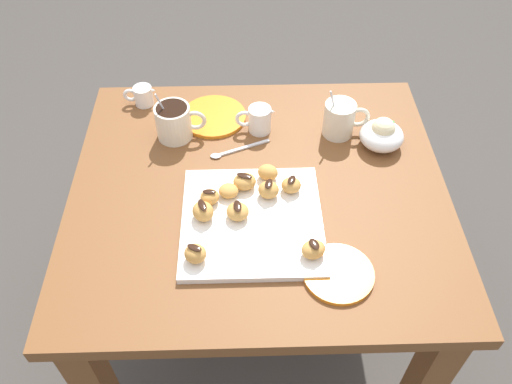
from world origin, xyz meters
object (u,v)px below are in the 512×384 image
object	(u,v)px
beignet_5	(268,172)
saucer_orange_left	(214,116)
saucer_orange_right	(338,274)
beignet_6	(203,211)
ice_cream_bowl	(382,134)
beignet_7	(313,249)
coffee_mug_cream_right	(340,118)
beignet_8	(245,182)
beignet_0	(229,191)
beignet_9	(291,185)
cream_pitcher_white	(259,119)
beignet_1	(238,212)
dining_table	(259,222)
pastry_plate_square	(252,221)
chocolate_sauce_pitcher	(143,95)
beignet_3	(269,190)
beignet_4	(195,254)
coffee_mug_cream_left	(174,121)
beignet_2	(210,197)

from	to	relation	value
beignet_5	saucer_orange_left	bearing A→B (deg)	119.01
saucer_orange_right	beignet_6	distance (m)	0.33
ice_cream_bowl	beignet_7	xyz separation A→B (m)	(-0.21, -0.36, -0.00)
coffee_mug_cream_right	beignet_8	xyz separation A→B (m)	(-0.25, -0.21, -0.02)
saucer_orange_left	beignet_0	world-z (taller)	beignet_0
coffee_mug_cream_right	saucer_orange_left	bearing A→B (deg)	167.84
beignet_0	beignet_9	distance (m)	0.15
cream_pitcher_white	beignet_1	size ratio (longest dim) A/B	2.06
dining_table	pastry_plate_square	xyz separation A→B (m)	(-0.02, -0.11, 0.14)
beignet_1	beignet_5	bearing A→B (deg)	58.74
chocolate_sauce_pitcher	saucer_orange_left	size ratio (longest dim) A/B	0.51
beignet_1	beignet_3	distance (m)	0.10
beignet_5	beignet_6	distance (m)	0.19
dining_table	beignet_1	distance (m)	0.20
beignet_4	beignet_1	bearing A→B (deg)	52.16
beignet_0	beignet_3	size ratio (longest dim) A/B	0.96
dining_table	beignet_7	distance (m)	0.29
coffee_mug_cream_left	beignet_6	bearing A→B (deg)	-73.97
beignet_6	chocolate_sauce_pitcher	bearing A→B (deg)	113.10
beignet_3	chocolate_sauce_pitcher	bearing A→B (deg)	131.84
coffee_mug_cream_right	beignet_7	bearing A→B (deg)	-105.19
cream_pitcher_white	beignet_0	size ratio (longest dim) A/B	2.25
saucer_orange_right	beignet_2	xyz separation A→B (m)	(-0.27, 0.20, 0.03)
beignet_0	beignet_1	bearing A→B (deg)	-72.49
cream_pitcher_white	beignet_4	world-z (taller)	cream_pitcher_white
coffee_mug_cream_right	beignet_1	distance (m)	0.40
pastry_plate_square	saucer_orange_right	distance (m)	0.23
beignet_2	saucer_orange_right	bearing A→B (deg)	-36.04
beignet_3	dining_table	bearing A→B (deg)	117.57
ice_cream_bowl	beignet_3	size ratio (longest dim) A/B	2.34
saucer_orange_left	beignet_8	xyz separation A→B (m)	(0.08, -0.28, 0.03)
pastry_plate_square	ice_cream_bowl	world-z (taller)	ice_cream_bowl
beignet_4	beignet_7	world-z (taller)	beignet_4
dining_table	coffee_mug_cream_right	size ratio (longest dim) A/B	6.28
beignet_2	beignet_8	distance (m)	0.09
beignet_1	beignet_6	bearing A→B (deg)	179.52
cream_pitcher_white	beignet_8	distance (m)	0.23
beignet_5	beignet_8	size ratio (longest dim) A/B	0.91
cream_pitcher_white	beignet_7	distance (m)	0.44
chocolate_sauce_pitcher	beignet_0	xyz separation A→B (m)	(0.24, -0.37, -0.00)
coffee_mug_cream_left	beignet_1	world-z (taller)	coffee_mug_cream_left
dining_table	beignet_3	distance (m)	0.17
chocolate_sauce_pitcher	beignet_0	size ratio (longest dim) A/B	1.98
beignet_1	beignet_3	bearing A→B (deg)	41.05
pastry_plate_square	beignet_5	bearing A→B (deg)	71.97
beignet_1	beignet_2	distance (m)	0.08
ice_cream_bowl	pastry_plate_square	bearing A→B (deg)	-143.18
beignet_6	beignet_4	bearing A→B (deg)	-95.63
chocolate_sauce_pitcher	ice_cream_bowl	bearing A→B (deg)	-16.70
pastry_plate_square	coffee_mug_cream_left	size ratio (longest dim) A/B	2.20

